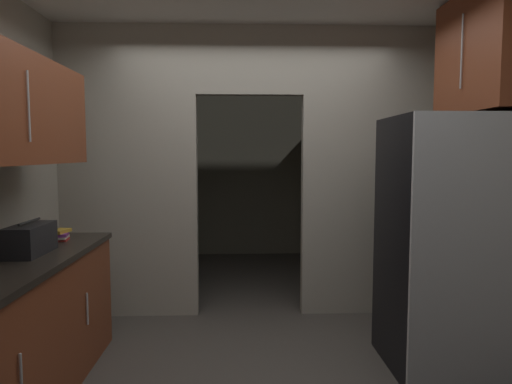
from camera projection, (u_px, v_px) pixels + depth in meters
The scene contains 7 objects.
kitchen_partition at pixel (255, 164), 4.23m from camera, with size 3.58×0.12×2.68m.
adjoining_room_shell at pixel (250, 167), 6.06m from camera, with size 3.58×2.66×2.68m.
refrigerator at pixel (451, 244), 3.18m from camera, with size 0.86×0.80×1.78m.
lower_cabinet_run at pixel (6, 341), 2.60m from camera, with size 0.63×2.13×0.89m.
upper_cabinet_fridgeside at pixel (487, 52), 3.17m from camera, with size 0.36×0.95×0.86m.
boombox at pixel (30, 239), 2.84m from camera, with size 0.20×0.39×0.22m.
book_stack at pixel (60, 235), 3.29m from camera, with size 0.14×0.18×0.08m.
Camera 1 is at (-0.13, -2.83, 1.52)m, focal length 31.77 mm.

